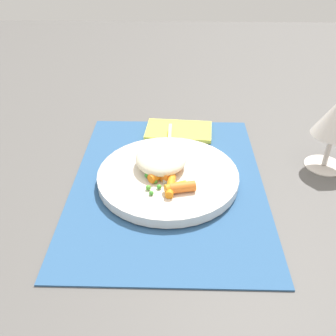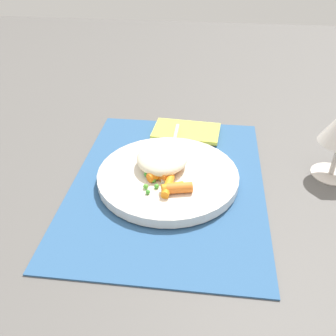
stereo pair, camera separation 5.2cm
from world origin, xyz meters
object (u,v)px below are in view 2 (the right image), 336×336
Objects in this scene: carrot_portion at (169,178)px; napkin at (186,131)px; rice_mound at (162,158)px; plate at (168,176)px; fork at (171,157)px.

napkin is (-0.21, 0.01, -0.02)m from carrot_portion.
napkin is (-0.16, 0.03, -0.03)m from rice_mound.
rice_mound reaches higher than napkin.
rice_mound is 1.13× the size of carrot_portion.
carrot_portion is 0.21m from napkin.
rice_mound is at bearing -11.49° from napkin.
napkin is at bearing 173.90° from plate.
carrot_portion reaches higher than plate.
rice_mound reaches higher than fork.
fork is at bearing 179.24° from plate.
fork reaches higher than napkin.
napkin is at bearing 176.24° from carrot_portion.
rice_mound is (-0.02, -0.01, 0.03)m from plate.
carrot_portion is at bearing -3.76° from napkin.
plate is 1.77× the size of napkin.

